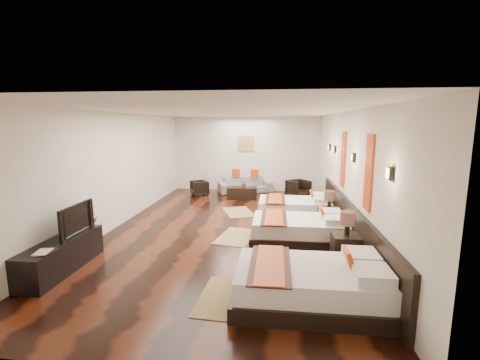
# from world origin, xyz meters

# --- Properties ---
(floor) EXTENTS (5.50, 9.50, 0.01)m
(floor) POSITION_xyz_m (0.00, 0.00, 0.00)
(floor) COLOR black
(floor) RESTS_ON ground
(ceiling) EXTENTS (5.50, 9.50, 0.01)m
(ceiling) POSITION_xyz_m (0.00, 0.00, 2.80)
(ceiling) COLOR white
(ceiling) RESTS_ON floor
(back_wall) EXTENTS (5.50, 0.01, 2.80)m
(back_wall) POSITION_xyz_m (0.00, 4.75, 1.40)
(back_wall) COLOR silver
(back_wall) RESTS_ON floor
(left_wall) EXTENTS (0.01, 9.50, 2.80)m
(left_wall) POSITION_xyz_m (-2.75, 0.00, 1.40)
(left_wall) COLOR silver
(left_wall) RESTS_ON floor
(right_wall) EXTENTS (0.01, 9.50, 2.80)m
(right_wall) POSITION_xyz_m (2.75, 0.00, 1.40)
(right_wall) COLOR silver
(right_wall) RESTS_ON floor
(headboard_panel) EXTENTS (0.08, 6.60, 0.90)m
(headboard_panel) POSITION_xyz_m (2.71, -0.80, 0.45)
(headboard_panel) COLOR black
(headboard_panel) RESTS_ON floor
(bed_near) EXTENTS (2.17, 1.37, 0.83)m
(bed_near) POSITION_xyz_m (1.70, -3.22, 0.28)
(bed_near) COLOR black
(bed_near) RESTS_ON floor
(bed_mid) EXTENTS (2.06, 1.29, 0.79)m
(bed_mid) POSITION_xyz_m (1.70, -0.72, 0.27)
(bed_mid) COLOR black
(bed_mid) RESTS_ON floor
(bed_far) EXTENTS (1.99, 1.25, 0.76)m
(bed_far) POSITION_xyz_m (1.70, 1.17, 0.26)
(bed_far) COLOR black
(bed_far) RESTS_ON floor
(nightstand_a) EXTENTS (0.50, 0.50, 0.98)m
(nightstand_a) POSITION_xyz_m (2.45, -1.81, 0.34)
(nightstand_a) COLOR black
(nightstand_a) RESTS_ON floor
(nightstand_b) EXTENTS (0.47, 0.47, 0.94)m
(nightstand_b) POSITION_xyz_m (2.45, 0.24, 0.33)
(nightstand_b) COLOR black
(nightstand_b) RESTS_ON floor
(jute_mat_near) EXTENTS (0.82, 1.25, 0.01)m
(jute_mat_near) POSITION_xyz_m (0.46, -3.21, 0.01)
(jute_mat_near) COLOR #93774B
(jute_mat_near) RESTS_ON floor
(jute_mat_mid) EXTENTS (0.98, 1.33, 0.01)m
(jute_mat_mid) POSITION_xyz_m (0.30, -0.60, 0.01)
(jute_mat_mid) COLOR #93774B
(jute_mat_mid) RESTS_ON floor
(jute_mat_far) EXTENTS (1.13, 1.39, 0.01)m
(jute_mat_far) POSITION_xyz_m (0.10, 1.50, 0.01)
(jute_mat_far) COLOR #93774B
(jute_mat_far) RESTS_ON floor
(tv_console) EXTENTS (0.50, 1.80, 0.55)m
(tv_console) POSITION_xyz_m (-2.50, -2.63, 0.28)
(tv_console) COLOR black
(tv_console) RESTS_ON floor
(tv) EXTENTS (0.14, 0.98, 0.57)m
(tv) POSITION_xyz_m (-2.45, -2.35, 0.83)
(tv) COLOR black
(tv) RESTS_ON tv_console
(book) EXTENTS (0.26, 0.32, 0.03)m
(book) POSITION_xyz_m (-2.50, -3.23, 0.56)
(book) COLOR black
(book) RESTS_ON tv_console
(figurine) EXTENTS (0.37, 0.37, 0.35)m
(figurine) POSITION_xyz_m (-2.50, -1.80, 0.73)
(figurine) COLOR brown
(figurine) RESTS_ON tv_console
(sofa) EXTENTS (2.11, 1.45, 0.57)m
(sofa) POSITION_xyz_m (0.01, 4.32, 0.29)
(sofa) COLOR gray
(sofa) RESTS_ON floor
(armchair_left) EXTENTS (0.78, 0.78, 0.53)m
(armchair_left) POSITION_xyz_m (-1.57, 3.64, 0.27)
(armchair_left) COLOR black
(armchair_left) RESTS_ON floor
(armchair_right) EXTENTS (0.93, 0.94, 0.61)m
(armchair_right) POSITION_xyz_m (1.93, 3.68, 0.31)
(armchair_right) COLOR black
(armchair_right) RESTS_ON floor
(coffee_table) EXTENTS (1.02, 0.53, 0.40)m
(coffee_table) POSITION_xyz_m (0.01, 3.27, 0.20)
(coffee_table) COLOR black
(coffee_table) RESTS_ON floor
(table_plant) EXTENTS (0.26, 0.23, 0.26)m
(table_plant) POSITION_xyz_m (0.08, 3.26, 0.53)
(table_plant) COLOR #2B551C
(table_plant) RESTS_ON coffee_table
(orange_panel_a) EXTENTS (0.04, 0.40, 1.30)m
(orange_panel_a) POSITION_xyz_m (2.73, -1.90, 1.70)
(orange_panel_a) COLOR #D86014
(orange_panel_a) RESTS_ON right_wall
(orange_panel_b) EXTENTS (0.04, 0.40, 1.30)m
(orange_panel_b) POSITION_xyz_m (2.73, 0.30, 1.70)
(orange_panel_b) COLOR #D86014
(orange_panel_b) RESTS_ON right_wall
(sconce_near) EXTENTS (0.07, 0.12, 0.18)m
(sconce_near) POSITION_xyz_m (2.70, -3.00, 1.85)
(sconce_near) COLOR black
(sconce_near) RESTS_ON right_wall
(sconce_mid) EXTENTS (0.07, 0.12, 0.18)m
(sconce_mid) POSITION_xyz_m (2.70, -0.80, 1.85)
(sconce_mid) COLOR black
(sconce_mid) RESTS_ON right_wall
(sconce_far) EXTENTS (0.07, 0.12, 0.18)m
(sconce_far) POSITION_xyz_m (2.70, 1.40, 1.85)
(sconce_far) COLOR black
(sconce_far) RESTS_ON right_wall
(sconce_lounge) EXTENTS (0.07, 0.12, 0.18)m
(sconce_lounge) POSITION_xyz_m (2.70, 2.30, 1.85)
(sconce_lounge) COLOR black
(sconce_lounge) RESTS_ON right_wall
(gold_artwork) EXTENTS (0.60, 0.04, 0.60)m
(gold_artwork) POSITION_xyz_m (0.00, 4.73, 1.80)
(gold_artwork) COLOR #AD873F
(gold_artwork) RESTS_ON back_wall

